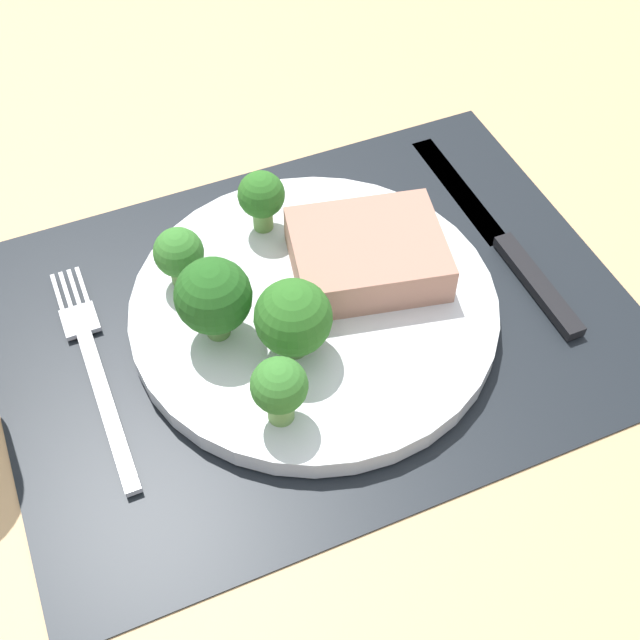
{
  "coord_description": "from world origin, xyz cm",
  "views": [
    {
      "loc": [
        -14.0,
        -33.98,
        45.87
      ],
      "look_at": [
        -0.26,
        -1.67,
        1.9
      ],
      "focal_mm": 46.87,
      "sensor_mm": 36.0,
      "label": 1
    }
  ],
  "objects_px": {
    "plate": "(314,309)",
    "fork": "(95,368)",
    "knife": "(505,244)",
    "steak": "(367,254)"
  },
  "relations": [
    {
      "from": "plate",
      "to": "knife",
      "type": "xyz_separation_m",
      "value": [
        0.16,
        0.01,
        -0.0
      ]
    },
    {
      "from": "plate",
      "to": "steak",
      "type": "distance_m",
      "value": 0.05
    },
    {
      "from": "plate",
      "to": "knife",
      "type": "distance_m",
      "value": 0.16
    },
    {
      "from": "fork",
      "to": "knife",
      "type": "xyz_separation_m",
      "value": [
        0.31,
        -0.01,
        0.0
      ]
    },
    {
      "from": "knife",
      "to": "plate",
      "type": "bearing_deg",
      "value": -175.67
    },
    {
      "from": "plate",
      "to": "fork",
      "type": "bearing_deg",
      "value": 174.67
    },
    {
      "from": "plate",
      "to": "fork",
      "type": "relative_size",
      "value": 1.32
    },
    {
      "from": "knife",
      "to": "fork",
      "type": "bearing_deg",
      "value": -179.24
    },
    {
      "from": "steak",
      "to": "fork",
      "type": "relative_size",
      "value": 0.54
    },
    {
      "from": "plate",
      "to": "steak",
      "type": "bearing_deg",
      "value": 16.37
    }
  ]
}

